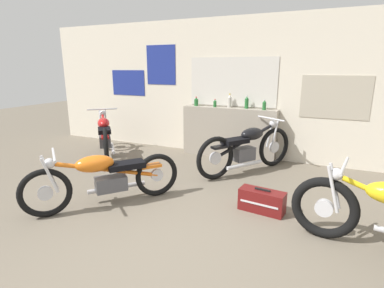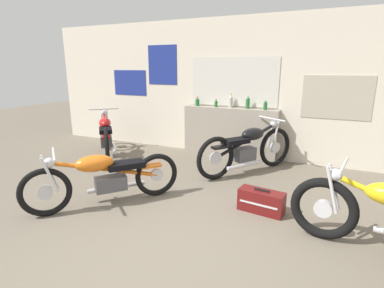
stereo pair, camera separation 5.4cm
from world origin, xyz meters
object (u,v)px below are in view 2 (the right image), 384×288
(bottle_right_center, at_px, (248,103))
(motorcycle_black, at_px, (247,148))
(bottle_rightmost, at_px, (265,105))
(motorcycle_orange, at_px, (105,177))
(hard_case_darkred, at_px, (261,201))
(bottle_left_center, at_px, (216,104))
(bottle_leftmost, at_px, (197,102))
(bottle_center, at_px, (231,101))
(motorcycle_red, at_px, (106,135))

(bottle_right_center, xyz_separation_m, motorcycle_black, (0.25, -0.83, -0.70))
(bottle_right_center, relative_size, bottle_rightmost, 1.30)
(motorcycle_orange, xyz_separation_m, hard_case_darkred, (1.96, 0.68, -0.26))
(bottle_right_center, height_order, bottle_rightmost, bottle_right_center)
(bottle_right_center, relative_size, motorcycle_orange, 0.16)
(bottle_left_center, distance_m, bottle_right_center, 0.65)
(bottle_leftmost, distance_m, bottle_left_center, 0.43)
(bottle_center, xyz_separation_m, bottle_rightmost, (0.72, -0.09, -0.03))
(bottle_left_center, relative_size, motorcycle_red, 0.10)
(bottle_left_center, distance_m, motorcycle_red, 2.39)
(hard_case_darkred, bearing_deg, bottle_leftmost, 130.53)
(bottle_left_center, bearing_deg, motorcycle_red, -153.32)
(bottle_leftmost, distance_m, motorcycle_black, 1.70)
(bottle_left_center, bearing_deg, bottle_right_center, 3.88)
(motorcycle_orange, relative_size, hard_case_darkred, 2.75)
(bottle_center, relative_size, motorcycle_orange, 0.17)
(bottle_rightmost, relative_size, motorcycle_red, 0.13)
(bottle_leftmost, height_order, motorcycle_orange, bottle_leftmost)
(bottle_left_center, xyz_separation_m, hard_case_darkred, (1.47, -2.20, -0.96))
(hard_case_darkred, bearing_deg, motorcycle_black, 111.97)
(bottle_left_center, distance_m, bottle_center, 0.30)
(bottle_center, bearing_deg, bottle_right_center, -3.59)
(bottle_rightmost, height_order, motorcycle_red, bottle_rightmost)
(bottle_rightmost, distance_m, hard_case_darkred, 2.43)
(bottle_left_center, relative_size, hard_case_darkred, 0.27)
(bottle_leftmost, xyz_separation_m, hard_case_darkred, (1.90, -2.22, -0.97))
(bottle_leftmost, height_order, hard_case_darkred, bottle_leftmost)
(motorcycle_orange, bearing_deg, hard_case_darkred, 19.21)
(bottle_leftmost, relative_size, hard_case_darkred, 0.32)
(bottle_left_center, xyz_separation_m, motorcycle_black, (0.90, -0.79, -0.66))
(motorcycle_red, bearing_deg, bottle_center, 25.11)
(motorcycle_red, bearing_deg, hard_case_darkred, -18.32)
(bottle_leftmost, relative_size, bottle_center, 0.68)
(bottle_leftmost, distance_m, bottle_center, 0.72)
(bottle_center, distance_m, motorcycle_red, 2.68)
(bottle_left_center, xyz_separation_m, bottle_right_center, (0.65, 0.04, 0.04))
(hard_case_darkred, bearing_deg, bottle_rightmost, 101.77)
(bottle_right_center, height_order, motorcycle_red, bottle_right_center)
(bottle_leftmost, distance_m, bottle_right_center, 1.08)
(bottle_leftmost, bearing_deg, bottle_right_center, 1.17)
(bottle_left_center, height_order, bottle_center, bottle_center)
(motorcycle_black, bearing_deg, hard_case_darkred, -68.03)
(bottle_leftmost, xyz_separation_m, bottle_right_center, (1.08, 0.02, 0.03))
(bottle_center, bearing_deg, hard_case_darkred, -62.55)
(bottle_rightmost, distance_m, motorcycle_orange, 3.31)
(bottle_rightmost, bearing_deg, hard_case_darkred, -78.23)
(motorcycle_red, bearing_deg, bottle_left_center, 26.68)
(bottle_center, height_order, hard_case_darkred, bottle_center)
(motorcycle_orange, bearing_deg, bottle_rightmost, 62.23)
(bottle_leftmost, xyz_separation_m, bottle_left_center, (0.43, -0.02, -0.01))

